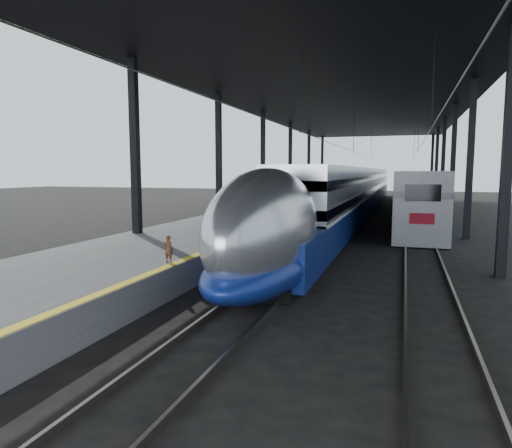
% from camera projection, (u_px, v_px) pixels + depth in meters
% --- Properties ---
extents(ground, '(160.00, 160.00, 0.00)m').
position_uv_depth(ground, '(207.00, 289.00, 15.13)').
color(ground, black).
rests_on(ground, ground).
extents(platform, '(6.00, 80.00, 1.00)m').
position_uv_depth(platform, '(272.00, 215.00, 35.03)').
color(platform, '#4C4C4F').
rests_on(platform, ground).
extents(yellow_strip, '(0.30, 80.00, 0.01)m').
position_uv_depth(yellow_strip, '(308.00, 210.00, 34.11)').
color(yellow_strip, yellow).
rests_on(yellow_strip, platform).
extents(rails, '(6.52, 80.00, 0.16)m').
position_uv_depth(rails, '(379.00, 225.00, 32.61)').
color(rails, slate).
rests_on(rails, ground).
extents(canopy, '(18.00, 75.00, 9.47)m').
position_uv_depth(canopy, '(346.00, 97.00, 32.36)').
color(canopy, black).
rests_on(canopy, ground).
extents(tgv_train, '(2.90, 65.20, 4.16)m').
position_uv_depth(tgv_train, '(356.00, 193.00, 40.54)').
color(tgv_train, silver).
rests_on(tgv_train, ground).
extents(second_train, '(2.83, 56.05, 3.90)m').
position_uv_depth(second_train, '(413.00, 189.00, 48.48)').
color(second_train, navy).
rests_on(second_train, ground).
extents(child, '(0.33, 0.23, 0.88)m').
position_uv_depth(child, '(169.00, 249.00, 14.48)').
color(child, '#55311C').
rests_on(child, platform).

